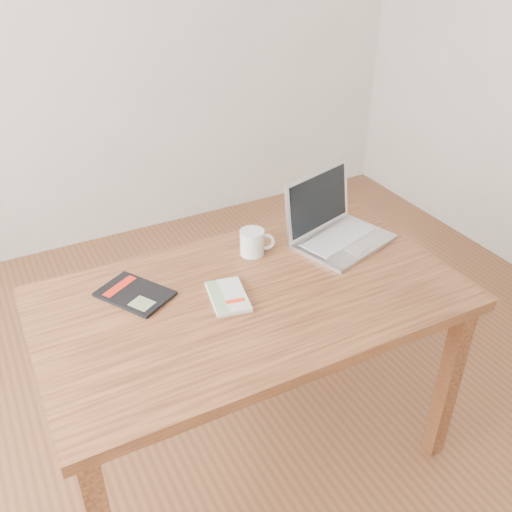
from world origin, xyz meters
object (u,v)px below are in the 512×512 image
black_guidebook (135,294)px  coffee_mug (253,242)px  white_guidebook (228,297)px  laptop (335,227)px  desk (251,316)px

black_guidebook → coffee_mug: (0.46, 0.05, 0.04)m
white_guidebook → coffee_mug: size_ratio=1.68×
laptop → coffee_mug: size_ratio=3.37×
desk → white_guidebook: (-0.08, 0.02, 0.10)m
coffee_mug → laptop: bearing=15.3°
white_guidebook → laptop: laptop is taller
desk → white_guidebook: 0.12m
laptop → black_guidebook: bearing=162.7°
black_guidebook → coffee_mug: size_ratio=2.27×
white_guidebook → coffee_mug: coffee_mug is taller
desk → coffee_mug: bearing=61.4°
black_guidebook → laptop: (0.78, -0.01, 0.05)m
laptop → coffee_mug: (-0.32, 0.05, -0.00)m
white_guidebook → black_guidebook: white_guidebook is taller
desk → laptop: size_ratio=3.37×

